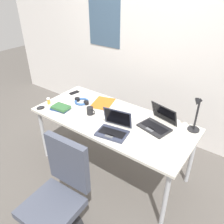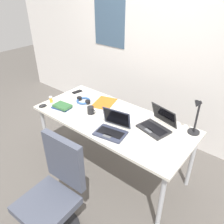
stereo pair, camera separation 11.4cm
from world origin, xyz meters
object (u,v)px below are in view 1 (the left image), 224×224
at_px(pill_bottle, 49,101).
at_px(paper_folder_center, 103,103).
at_px(laptop_back_left, 157,123).
at_px(coffee_mug, 90,111).
at_px(office_chair, 58,203).
at_px(laptop_center, 114,128).
at_px(headphones, 82,101).
at_px(computer_mouse, 41,108).
at_px(book_stack, 61,108).
at_px(desk_lamp, 196,115).
at_px(cell_phone, 74,93).

bearing_deg(pill_bottle, paper_folder_center, 37.46).
bearing_deg(laptop_back_left, coffee_mug, -163.27).
bearing_deg(coffee_mug, paper_folder_center, 98.94).
height_order(paper_folder_center, office_chair, office_chair).
height_order(laptop_center, headphones, laptop_center).
xyz_separation_m(computer_mouse, coffee_mug, (0.55, 0.26, 0.03)).
distance_m(paper_folder_center, office_chair, 1.27).
bearing_deg(laptop_center, computer_mouse, -172.16).
bearing_deg(computer_mouse, paper_folder_center, 69.73).
distance_m(laptop_center, book_stack, 0.77).
xyz_separation_m(laptop_back_left, coffee_mug, (-0.72, -0.22, -0.00)).
distance_m(desk_lamp, laptop_center, 0.81).
height_order(laptop_center, book_stack, laptop_center).
xyz_separation_m(desk_lamp, headphones, (-1.32, -0.21, -0.18)).
relative_size(laptop_back_left, headphones, 1.72).
height_order(laptop_center, paper_folder_center, laptop_center).
xyz_separation_m(computer_mouse, office_chair, (0.91, -0.61, -0.36)).
distance_m(laptop_center, office_chair, 0.84).
height_order(book_stack, coffee_mug, coffee_mug).
xyz_separation_m(cell_phone, pill_bottle, (-0.04, -0.40, 0.04)).
bearing_deg(cell_phone, paper_folder_center, 9.93).
bearing_deg(office_chair, laptop_center, 85.63).
relative_size(laptop_center, coffee_mug, 3.02).
xyz_separation_m(laptop_center, book_stack, (-0.76, -0.00, -0.02)).
height_order(laptop_back_left, cell_phone, laptop_back_left).
distance_m(coffee_mug, office_chair, 1.01).
bearing_deg(office_chair, cell_phone, 127.81).
bearing_deg(desk_lamp, coffee_mug, -161.42).
xyz_separation_m(laptop_back_left, paper_folder_center, (-0.77, 0.07, -0.04)).
bearing_deg(laptop_center, headphones, 158.58).
bearing_deg(laptop_back_left, book_stack, -162.28).
height_order(book_stack, office_chair, office_chair).
distance_m(computer_mouse, pill_bottle, 0.14).
xyz_separation_m(laptop_back_left, cell_phone, (-1.26, 0.07, -0.04)).
xyz_separation_m(computer_mouse, pill_bottle, (-0.02, 0.14, 0.02)).
distance_m(cell_phone, coffee_mug, 0.60).
relative_size(headphones, pill_bottle, 2.71).
xyz_separation_m(laptop_center, coffee_mug, (-0.42, 0.12, -0.00)).
height_order(desk_lamp, coffee_mug, desk_lamp).
bearing_deg(office_chair, headphones, 121.86).
bearing_deg(laptop_back_left, cell_phone, 176.94).
relative_size(headphones, coffee_mug, 1.89).
height_order(cell_phone, office_chair, office_chair).
xyz_separation_m(headphones, paper_folder_center, (0.22, 0.14, -0.01)).
bearing_deg(paper_folder_center, headphones, -148.48).
height_order(cell_phone, pill_bottle, pill_bottle).
bearing_deg(coffee_mug, laptop_center, -16.32).
bearing_deg(headphones, office_chair, -58.14).
xyz_separation_m(desk_lamp, pill_bottle, (-1.62, -0.47, -0.16)).
distance_m(cell_phone, paper_folder_center, 0.49).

